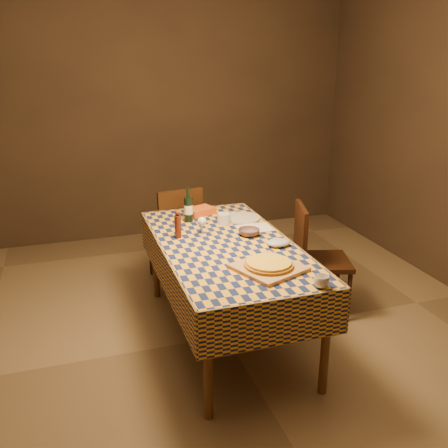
# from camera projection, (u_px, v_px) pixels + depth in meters

# --- Properties ---
(room) EXTENTS (5.00, 5.10, 2.70)m
(room) POSITION_uv_depth(u_px,v_px,m) (226.00, 164.00, 3.41)
(room) COLOR brown
(room) RESTS_ON ground
(dining_table) EXTENTS (0.94, 1.84, 0.77)m
(dining_table) POSITION_uv_depth(u_px,v_px,m) (226.00, 253.00, 3.63)
(dining_table) COLOR brown
(dining_table) RESTS_ON ground
(cutting_board) EXTENTS (0.49, 0.49, 0.02)m
(cutting_board) POSITION_uv_depth(u_px,v_px,m) (269.00, 268.00, 3.16)
(cutting_board) COLOR tan
(cutting_board) RESTS_ON dining_table
(pizza) EXTENTS (0.36, 0.36, 0.03)m
(pizza) POSITION_uv_depth(u_px,v_px,m) (269.00, 264.00, 3.15)
(pizza) COLOR #986219
(pizza) RESTS_ON cutting_board
(pepper_mill) EXTENTS (0.06, 0.06, 0.21)m
(pepper_mill) POSITION_uv_depth(u_px,v_px,m) (178.00, 225.00, 3.68)
(pepper_mill) COLOR #4A1A11
(pepper_mill) RESTS_ON dining_table
(bowl) EXTENTS (0.18, 0.18, 0.05)m
(bowl) POSITION_uv_depth(u_px,v_px,m) (249.00, 232.00, 3.75)
(bowl) COLOR #5A434C
(bowl) RESTS_ON dining_table
(wine_glass) EXTENTS (0.07, 0.07, 0.14)m
(wine_glass) POSITION_uv_depth(u_px,v_px,m) (202.00, 222.00, 3.74)
(wine_glass) COLOR silver
(wine_glass) RESTS_ON dining_table
(wine_bottle) EXTENTS (0.08, 0.08, 0.29)m
(wine_bottle) POSITION_uv_depth(u_px,v_px,m) (189.00, 209.00, 4.04)
(wine_bottle) COLOR black
(wine_bottle) RESTS_ON dining_table
(deli_tub) EXTENTS (0.11, 0.11, 0.09)m
(deli_tub) POSITION_uv_depth(u_px,v_px,m) (224.00, 219.00, 3.99)
(deli_tub) COLOR silver
(deli_tub) RESTS_ON dining_table
(takeout_container) EXTENTS (0.27, 0.23, 0.06)m
(takeout_container) POSITION_uv_depth(u_px,v_px,m) (200.00, 211.00, 4.24)
(takeout_container) COLOR #C9511A
(takeout_container) RESTS_ON dining_table
(white_plate) EXTENTS (0.34, 0.34, 0.02)m
(white_plate) POSITION_uv_depth(u_px,v_px,m) (242.00, 218.00, 4.13)
(white_plate) COLOR silver
(white_plate) RESTS_ON dining_table
(tumbler) EXTENTS (0.12, 0.12, 0.07)m
(tumbler) POSITION_uv_depth(u_px,v_px,m) (321.00, 282.00, 2.91)
(tumbler) COLOR silver
(tumbler) RESTS_ON dining_table
(flour_patch) EXTENTS (0.27, 0.21, 0.00)m
(flour_patch) POSITION_uv_depth(u_px,v_px,m) (255.00, 228.00, 3.91)
(flour_patch) COLOR silver
(flour_patch) RESTS_ON dining_table
(flour_bag) EXTENTS (0.18, 0.14, 0.05)m
(flour_bag) POSITION_uv_depth(u_px,v_px,m) (278.00, 243.00, 3.54)
(flour_bag) COLOR #9FAFCC
(flour_bag) RESTS_ON dining_table
(chair_far) EXTENTS (0.48, 0.48, 0.93)m
(chair_far) POSITION_uv_depth(u_px,v_px,m) (177.00, 230.00, 4.62)
(chair_far) COLOR black
(chair_far) RESTS_ON ground
(chair_right) EXTENTS (0.53, 0.52, 0.93)m
(chair_right) POSITION_uv_depth(u_px,v_px,m) (314.00, 254.00, 4.06)
(chair_right) COLOR black
(chair_right) RESTS_ON ground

